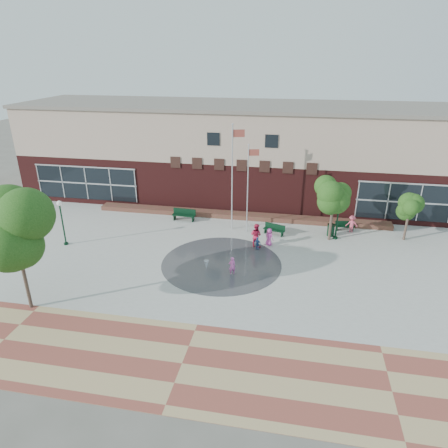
% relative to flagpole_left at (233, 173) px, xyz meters
% --- Properties ---
extents(ground, '(120.00, 120.00, 0.00)m').
position_rel_flagpole_left_xyz_m(ground, '(0.23, -9.06, -4.86)').
color(ground, '#666056').
rests_on(ground, ground).
extents(plaza_concrete, '(46.00, 18.00, 0.01)m').
position_rel_flagpole_left_xyz_m(plaza_concrete, '(0.23, -5.06, -4.86)').
color(plaza_concrete, '#A8A8A0').
rests_on(plaza_concrete, ground).
extents(paver_band, '(46.00, 6.00, 0.01)m').
position_rel_flagpole_left_xyz_m(paver_band, '(0.23, -16.06, -4.86)').
color(paver_band, brown).
rests_on(paver_band, ground).
extents(splash_pad, '(8.40, 8.40, 0.01)m').
position_rel_flagpole_left_xyz_m(splash_pad, '(0.23, -6.06, -4.86)').
color(splash_pad, '#383A3D').
rests_on(splash_pad, ground).
extents(library_building, '(44.40, 10.40, 9.20)m').
position_rel_flagpole_left_xyz_m(library_building, '(0.23, 8.42, -0.22)').
color(library_building, '#491818').
rests_on(library_building, ground).
extents(flower_bed, '(26.00, 1.20, 0.40)m').
position_rel_flagpole_left_xyz_m(flower_bed, '(0.23, 2.54, -4.86)').
color(flower_bed, maroon).
rests_on(flower_bed, ground).
extents(flagpole_left, '(1.00, 0.34, 8.73)m').
position_rel_flagpole_left_xyz_m(flagpole_left, '(0.00, 0.00, 0.00)').
color(flagpole_left, silver).
rests_on(flagpole_left, ground).
extents(flagpole_right, '(0.88, 0.27, 7.28)m').
position_rel_flagpole_left_xyz_m(flagpole_right, '(1.30, -0.28, -0.79)').
color(flagpole_right, silver).
rests_on(flagpole_right, ground).
extents(lamp_left, '(0.38, 0.38, 3.59)m').
position_rel_flagpole_left_xyz_m(lamp_left, '(-12.13, -5.27, -2.63)').
color(lamp_left, black).
rests_on(lamp_left, ground).
extents(lamp_right, '(0.41, 0.41, 3.87)m').
position_rel_flagpole_left_xyz_m(lamp_right, '(8.37, -0.43, -2.46)').
color(lamp_right, black).
rests_on(lamp_right, ground).
extents(bench_left, '(2.08, 0.70, 1.03)m').
position_rel_flagpole_left_xyz_m(bench_left, '(-4.50, 1.05, -4.53)').
color(bench_left, black).
rests_on(bench_left, ground).
extents(bench_mid, '(1.81, 1.04, 0.88)m').
position_rel_flagpole_left_xyz_m(bench_mid, '(3.51, -0.50, -4.58)').
color(bench_mid, black).
rests_on(bench_mid, ground).
extents(bench_right, '(1.60, 0.67, 0.78)m').
position_rel_flagpole_left_xyz_m(bench_right, '(9.25, 1.40, -4.61)').
color(bench_right, black).
rests_on(bench_right, ground).
extents(trash_can, '(0.61, 0.61, 1.00)m').
position_rel_flagpole_left_xyz_m(trash_can, '(8.02, 0.08, -4.35)').
color(trash_can, black).
rests_on(trash_can, ground).
extents(tree_big_left, '(4.65, 4.65, 7.43)m').
position_rel_flagpole_left_xyz_m(tree_big_left, '(-9.66, -13.22, 0.45)').
color(tree_big_left, '#413128').
rests_on(tree_big_left, ground).
extents(tree_mid, '(3.13, 3.13, 5.27)m').
position_rel_flagpole_left_xyz_m(tree_mid, '(7.88, -0.69, -1.02)').
color(tree_mid, '#413128').
rests_on(tree_mid, ground).
extents(tree_small_right, '(2.10, 2.10, 3.59)m').
position_rel_flagpole_left_xyz_m(tree_small_right, '(13.70, 0.38, -2.24)').
color(tree_small_right, '#413128').
rests_on(tree_small_right, ground).
extents(water_jet_a, '(0.33, 0.33, 0.65)m').
position_rel_flagpole_left_xyz_m(water_jet_a, '(-0.61, -7.07, -4.86)').
color(water_jet_a, white).
rests_on(water_jet_a, ground).
extents(water_jet_b, '(0.19, 0.19, 0.42)m').
position_rel_flagpole_left_xyz_m(water_jet_b, '(1.20, -7.41, -4.86)').
color(water_jet_b, white).
rests_on(water_jet_b, ground).
extents(child_splash, '(0.56, 0.50, 1.29)m').
position_rel_flagpole_left_xyz_m(child_splash, '(1.20, -7.38, -4.22)').
color(child_splash, '#EE5FBD').
rests_on(child_splash, ground).
extents(adult_red, '(1.12, 1.02, 1.87)m').
position_rel_flagpole_left_xyz_m(adult_red, '(2.29, -2.93, -3.93)').
color(adult_red, '#C01E41').
rests_on(adult_red, ground).
extents(adult_pink, '(0.81, 0.74, 1.39)m').
position_rel_flagpole_left_xyz_m(adult_pink, '(3.27, -2.52, -4.17)').
color(adult_pink, '#E447AE').
rests_on(adult_pink, ground).
extents(child_blue, '(0.66, 0.44, 1.04)m').
position_rel_flagpole_left_xyz_m(child_blue, '(2.49, -3.50, -4.34)').
color(child_blue, '#305DA1').
rests_on(child_blue, ground).
extents(person_bench, '(0.96, 0.57, 1.46)m').
position_rel_flagpole_left_xyz_m(person_bench, '(9.73, 1.15, -4.13)').
color(person_bench, '#EF5370').
rests_on(person_bench, ground).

